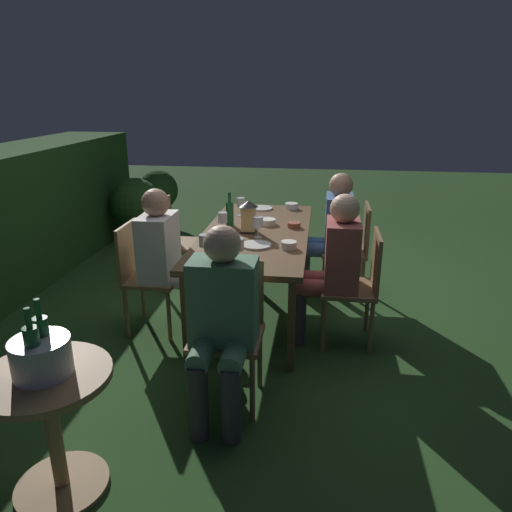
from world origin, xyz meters
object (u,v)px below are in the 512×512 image
Objects in this scene: plate_a at (256,245)px; chair_side_right_b at (177,239)px; dining_table at (256,237)px; wine_glass_d at (241,203)px; chair_side_left_b at (352,246)px; person_in_green at (222,317)px; wine_glass_b at (239,246)px; chair_head_near at (229,325)px; lantern_centerpiece at (249,215)px; plate_b at (261,208)px; bowl_bread at (289,245)px; person_in_blue at (331,229)px; potted_plant_corner at (158,194)px; bowl_olives at (267,221)px; chair_side_right_a at (144,272)px; ice_bucket at (41,354)px; person_in_cream at (167,255)px; potted_plant_by_hedge at (136,206)px; wine_glass_c at (258,223)px; chair_side_left_a at (358,283)px; wine_glass_e at (204,242)px; bowl_dip at (291,206)px; bowl_salad at (294,225)px; side_table at (51,413)px; person_in_rust at (333,262)px; wine_glass_a at (223,219)px; green_bottle_on_table at (230,213)px.

chair_side_right_b is at bearing 46.64° from plate_a.
dining_table is at bearing -118.30° from chair_side_right_b.
chair_side_left_b is at bearing -93.65° from wine_glass_d.
chair_side_left_b is at bearing -90.00° from chair_side_right_b.
person_in_green is 0.71m from wine_glass_b.
chair_head_near is 3.28× the size of lantern_centerpiece.
plate_b is 1.86× the size of bowl_bread.
person_in_blue reaches higher than plate_a.
lantern_centerpiece is 1.21× the size of plate_b.
chair_head_near is at bearing -155.63° from potted_plant_corner.
bowl_olives is 0.69m from bowl_bread.
ice_bucket is at bearing -174.62° from chair_side_right_a.
person_in_blue is at bearing -54.80° from person_in_cream.
wine_glass_c is at bearing -137.39° from potted_plant_by_hedge.
chair_side_right_a is at bearing 147.32° from wine_glass_d.
chair_side_left_a is 5.15× the size of wine_glass_e.
person_in_blue is at bearing -135.77° from bowl_dip.
wine_glass_b and wine_glass_d have the same top height.
chair_side_right_b reaches higher than bowl_bread.
lantern_centerpiece is 2.09× the size of bowl_dip.
person_in_cream is 5.26× the size of plate_b.
person_in_green is 2.06m from chair_side_left_b.
plate_b is at bearing 1.45° from person_in_green.
bowl_olives is 1.29× the size of bowl_salad.
person_in_cream is 0.94m from bowl_bread.
person_in_blue is 1.02m from plate_a.
side_table is at bearing 138.07° from chair_side_left_a.
wine_glass_b is (-0.31, -0.61, 0.20)m from person_in_cream.
wine_glass_c reaches higher than potted_plant_corner.
potted_plant_corner is (4.73, 1.08, 0.01)m from side_table.
wine_glass_c is 1.33× the size of bowl_dip.
person_in_rust is 0.71m from bowl_salad.
potted_plant_corner is at bearing 34.03° from bowl_bread.
ice_bucket reaches higher than wine_glass_a.
bowl_bread is 0.59m from bowl_salad.
bowl_dip is (1.29, 0.39, 0.11)m from person_in_rust.
person_in_cream reaches higher than chair_side_right_a.
green_bottle_on_table is at bearing 8.95° from person_in_green.
person_in_blue is at bearing -28.33° from wine_glass_b.
ice_bucket is at bearing 154.26° from wine_glass_b.
lantern_centerpiece is 2.22m from side_table.
person_in_green is at bearing 161.43° from person_in_blue.
person_in_green reaches higher than ice_bucket.
side_table is 4.85m from potted_plant_corner.
chair_side_left_b is at bearing -26.17° from chair_head_near.
plate_a is at bearing -172.01° from dining_table.
wine_glass_b reaches higher than chair_head_near.
wine_glass_c reaches higher than bowl_bread.
bowl_olives is 0.19× the size of potted_plant_corner.
wine_glass_a is at bearing 11.06° from person_in_green.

